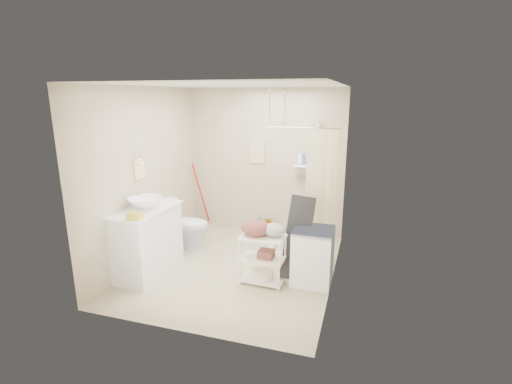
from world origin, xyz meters
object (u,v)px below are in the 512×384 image
Objects in this scene: vanity at (146,241)px; washing_machine at (313,256)px; toilet at (185,225)px; laundry_rack at (263,255)px.

vanity reaches higher than washing_machine.
toilet is 2.24m from washing_machine.
toilet is at bearing 166.67° from washing_machine.
washing_machine is (2.30, 0.41, -0.10)m from vanity.
toilet is 1.01× the size of laundry_rack.
vanity is 1.44× the size of washing_machine.
washing_machine is at bearing 21.94° from laundry_rack.
laundry_rack is (-0.64, -0.22, 0.03)m from washing_machine.
toilet is 1.71m from laundry_rack.
vanity is 1.67m from laundry_rack.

